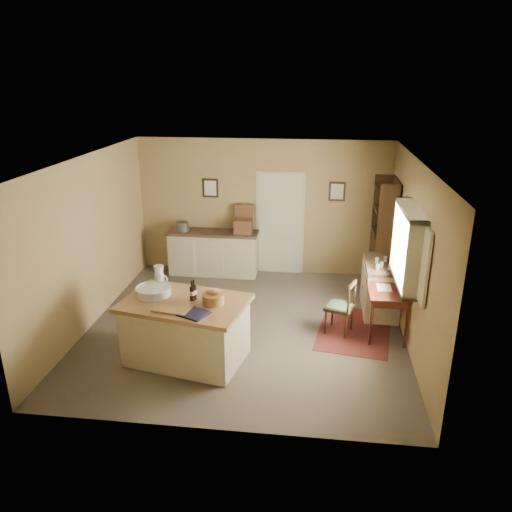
% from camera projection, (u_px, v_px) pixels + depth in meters
% --- Properties ---
extents(ground, '(5.00, 5.00, 0.00)m').
position_uv_depth(ground, '(245.00, 327.00, 8.09)').
color(ground, '#61574A').
rests_on(ground, ground).
extents(wall_back, '(5.00, 0.10, 2.70)m').
position_uv_depth(wall_back, '(263.00, 207.00, 9.96)').
color(wall_back, olive).
rests_on(wall_back, ground).
extents(wall_front, '(5.00, 0.10, 2.70)m').
position_uv_depth(wall_front, '(211.00, 325.00, 5.30)').
color(wall_front, olive).
rests_on(wall_front, ground).
extents(wall_left, '(0.10, 5.00, 2.70)m').
position_uv_depth(wall_left, '(89.00, 242.00, 7.91)').
color(wall_left, olive).
rests_on(wall_left, ground).
extents(wall_right, '(0.10, 5.00, 2.70)m').
position_uv_depth(wall_right, '(413.00, 255.00, 7.34)').
color(wall_right, olive).
rests_on(wall_right, ground).
extents(ceiling, '(5.00, 5.00, 0.00)m').
position_uv_depth(ceiling, '(244.00, 160.00, 7.16)').
color(ceiling, silver).
rests_on(ceiling, wall_back).
extents(door, '(0.97, 0.06, 2.11)m').
position_uv_depth(door, '(280.00, 223.00, 9.99)').
color(door, beige).
rests_on(door, ground).
extents(framed_prints, '(2.82, 0.02, 0.38)m').
position_uv_depth(framed_prints, '(273.00, 190.00, 9.79)').
color(framed_prints, black).
rests_on(framed_prints, ground).
extents(window, '(0.25, 1.99, 1.12)m').
position_uv_depth(window, '(411.00, 247.00, 7.09)').
color(window, '#B7AB8E').
rests_on(window, ground).
extents(work_island, '(1.88, 1.42, 1.20)m').
position_uv_depth(work_island, '(186.00, 328.00, 7.04)').
color(work_island, '#B7AB8E').
rests_on(work_island, ground).
extents(sideboard, '(1.80, 0.51, 1.18)m').
position_uv_depth(sideboard, '(214.00, 251.00, 10.09)').
color(sideboard, '#B7AB8E').
rests_on(sideboard, ground).
extents(rug, '(1.33, 1.75, 0.01)m').
position_uv_depth(rug, '(354.00, 330.00, 7.98)').
color(rug, '#4B1412').
rests_on(rug, ground).
extents(writing_desk, '(0.59, 0.96, 0.82)m').
position_uv_depth(writing_desk, '(387.00, 293.00, 7.70)').
color(writing_desk, '#34130B').
rests_on(writing_desk, ground).
extents(desk_chair, '(0.51, 0.51, 0.86)m').
position_uv_depth(desk_chair, '(340.00, 307.00, 7.79)').
color(desk_chair, black).
rests_on(desk_chair, ground).
extents(right_cabinet, '(0.58, 1.04, 0.99)m').
position_uv_depth(right_cabinet, '(380.00, 287.00, 8.45)').
color(right_cabinet, '#B7AB8E').
rests_on(right_cabinet, ground).
extents(shelving_unit, '(0.36, 0.95, 2.11)m').
position_uv_depth(shelving_unit, '(386.00, 236.00, 9.19)').
color(shelving_unit, black).
rests_on(shelving_unit, ground).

